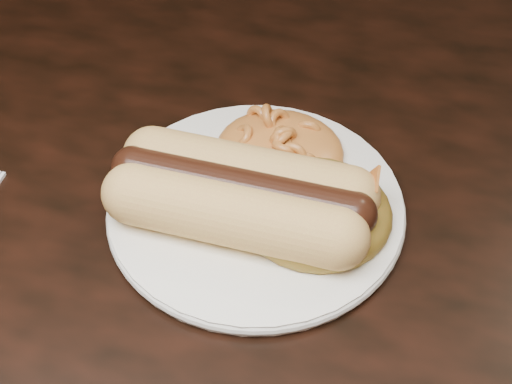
# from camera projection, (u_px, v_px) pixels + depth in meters

# --- Properties ---
(table) EXTENTS (1.60, 0.90, 0.75)m
(table) POSITION_uv_depth(u_px,v_px,m) (201.00, 206.00, 0.67)
(table) COLOR black
(table) RESTS_ON floor
(plate) EXTENTS (0.23, 0.23, 0.01)m
(plate) POSITION_uv_depth(u_px,v_px,m) (256.00, 207.00, 0.54)
(plate) COLOR white
(plate) RESTS_ON table
(hotdog) EXTENTS (0.15, 0.07, 0.04)m
(hotdog) POSITION_uv_depth(u_px,v_px,m) (241.00, 194.00, 0.51)
(hotdog) COLOR #FFE466
(hotdog) RESTS_ON plate
(mac_and_cheese) EXTENTS (0.10, 0.09, 0.04)m
(mac_and_cheese) POSITION_uv_depth(u_px,v_px,m) (280.00, 136.00, 0.56)
(mac_and_cheese) COLOR #D4883C
(mac_and_cheese) RESTS_ON plate
(sour_cream) EXTENTS (0.05, 0.05, 0.03)m
(sour_cream) POSITION_uv_depth(u_px,v_px,m) (166.00, 156.00, 0.55)
(sour_cream) COLOR white
(sour_cream) RESTS_ON plate
(taco_salad) EXTENTS (0.10, 0.10, 0.05)m
(taco_salad) POSITION_uv_depth(u_px,v_px,m) (317.00, 202.00, 0.52)
(taco_salad) COLOR #BD5418
(taco_salad) RESTS_ON plate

